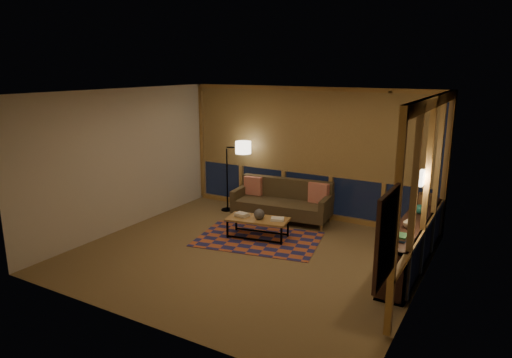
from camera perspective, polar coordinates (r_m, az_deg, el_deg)
The scene contains 21 objects.
floor at distance 7.83m, azimuth -1.05°, elevation -9.34°, with size 5.50×5.00×0.01m, color olive.
ceiling at distance 7.21m, azimuth -1.15°, elevation 10.80°, with size 5.50×5.00×0.01m, color white.
walls at distance 7.40m, azimuth -1.10°, elevation 0.31°, with size 5.51×5.01×2.70m.
window_wall_back at distance 9.52m, azimuth 6.46°, elevation 3.27°, with size 5.30×0.16×2.60m, color #A77841, non-canonical shape.
window_wall_right at distance 7.06m, azimuth 20.56°, elevation -1.26°, with size 0.16×3.70×2.60m, color #A77841, non-canonical shape.
wall_art at distance 4.72m, azimuth 15.90°, elevation -6.94°, with size 0.06×0.74×0.94m, color red, non-canonical shape.
wall_sconce at distance 6.88m, azimuth 20.00°, elevation 0.12°, with size 0.12×0.18×0.22m, color #FFF0CD, non-canonical shape.
sofa at distance 9.37m, azimuth 3.24°, elevation -2.78°, with size 1.98×0.80×0.81m, color brown, non-canonical shape.
pillow_left at distance 9.75m, azimuth -0.34°, elevation -0.90°, with size 0.39×0.13×0.39m, color red, non-canonical shape.
pillow_right at distance 9.27m, azimuth 7.83°, elevation -1.76°, with size 0.41×0.14×0.41m, color red, non-canonical shape.
area_rug at distance 8.44m, azimuth 0.28°, elevation -7.53°, with size 2.19×1.46×0.01m, color #B3562E.
coffee_table at distance 8.47m, azimuth 0.23°, elevation -6.15°, with size 1.13×0.52×0.38m, color #A77841, non-canonical shape.
book_stack_a at distance 8.50m, azimuth -1.81°, elevation -4.47°, with size 0.24×0.19×0.07m, color white, non-canonical shape.
book_stack_b at distance 8.31m, azimuth 2.72°, elevation -5.02°, with size 0.23×0.19×0.05m, color white, non-canonical shape.
ceramic_pot at distance 8.34m, azimuth 0.41°, elevation -4.38°, with size 0.20×0.20×0.20m, color black.
floor_lamp at distance 9.93m, azimuth -3.64°, elevation 0.37°, with size 0.52×0.34×1.55m, color black, non-canonical shape.
bookshelf at distance 7.76m, azimuth 19.08°, elevation -7.38°, with size 0.40×3.00×0.75m, color black, non-canonical shape.
basket at distance 8.50m, azimuth 20.43°, elevation -2.32°, with size 0.24×0.24×0.18m, color brown.
teal_bowl at distance 7.89m, azimuth 19.76°, elevation -3.58°, with size 0.16×0.16×0.16m, color #1C6459.
vase at distance 7.16m, azimuth 18.62°, elevation -5.12°, with size 0.18×0.18×0.19m, color #BDAC8D.
shelf_book_stack at distance 6.68m, azimuth 17.64°, elevation -6.92°, with size 0.19×0.26×0.08m, color white, non-canonical shape.
Camera 1 is at (3.71, -6.17, 3.08)m, focal length 32.00 mm.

